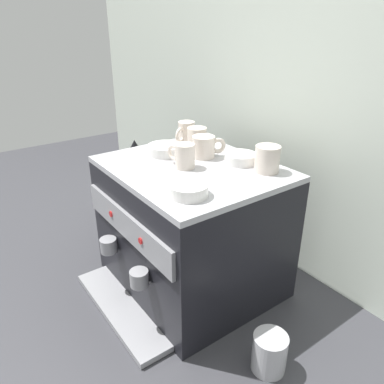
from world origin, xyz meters
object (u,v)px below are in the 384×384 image
at_px(ceramic_cup_0, 183,155).
at_px(ceramic_cup_4, 205,147).
at_px(ceramic_cup_1, 267,158).
at_px(ceramic_cup_3, 198,138).
at_px(coffee_grinder, 137,187).
at_px(ceramic_bowl_0, 240,158).
at_px(ceramic_bowl_1, 165,150).
at_px(milk_pitcher, 269,353).
at_px(ceramic_bowl_2, 188,190).
at_px(espresso_machine, 191,228).
at_px(ceramic_cup_2, 186,133).

bearing_deg(ceramic_cup_0, ceramic_cup_4, 107.19).
height_order(ceramic_cup_1, ceramic_cup_3, ceramic_cup_1).
xyz_separation_m(ceramic_cup_4, coffee_grinder, (-0.43, -0.05, -0.30)).
bearing_deg(coffee_grinder, ceramic_bowl_0, 11.26).
height_order(ceramic_cup_0, ceramic_cup_4, ceramic_cup_0).
xyz_separation_m(ceramic_bowl_1, coffee_grinder, (-0.33, 0.05, -0.28)).
xyz_separation_m(ceramic_cup_0, coffee_grinder, (-0.47, 0.07, -0.30)).
relative_size(ceramic_cup_4, milk_pitcher, 1.00).
relative_size(ceramic_cup_1, ceramic_bowl_2, 1.10).
distance_m(ceramic_cup_1, ceramic_cup_3, 0.30).
relative_size(ceramic_cup_0, ceramic_bowl_1, 0.84).
bearing_deg(coffee_grinder, ceramic_bowl_1, -8.17).
bearing_deg(ceramic_bowl_1, ceramic_cup_3, 81.12).
relative_size(espresso_machine, ceramic_cup_2, 5.83).
height_order(espresso_machine, ceramic_cup_4, ceramic_cup_4).
height_order(ceramic_cup_4, coffee_grinder, ceramic_cup_4).
height_order(ceramic_bowl_1, milk_pitcher, ceramic_bowl_1).
bearing_deg(espresso_machine, milk_pitcher, -6.59).
bearing_deg(ceramic_bowl_1, ceramic_cup_0, -7.71).
bearing_deg(ceramic_cup_3, ceramic_cup_4, -21.83).
distance_m(ceramic_cup_1, milk_pitcher, 0.56).
bearing_deg(ceramic_cup_2, ceramic_cup_4, -13.12).
bearing_deg(ceramic_cup_1, coffee_grinder, -169.18).
relative_size(ceramic_cup_2, ceramic_cup_4, 0.88).
height_order(ceramic_cup_1, ceramic_bowl_2, ceramic_cup_1).
bearing_deg(ceramic_cup_4, milk_pitcher, -16.11).
distance_m(ceramic_cup_0, milk_pitcher, 0.63).
height_order(espresso_machine, ceramic_bowl_0, ceramic_bowl_0).
bearing_deg(ceramic_bowl_2, milk_pitcher, 17.47).
height_order(ceramic_cup_0, coffee_grinder, ceramic_cup_0).
distance_m(ceramic_cup_0, coffee_grinder, 0.56).
xyz_separation_m(ceramic_cup_1, ceramic_cup_4, (-0.21, -0.08, -0.00)).
height_order(ceramic_cup_0, ceramic_cup_3, same).
bearing_deg(ceramic_cup_4, ceramic_cup_1, 19.63).
bearing_deg(ceramic_cup_3, coffee_grinder, -166.92).
height_order(ceramic_cup_1, milk_pitcher, ceramic_cup_1).
distance_m(ceramic_cup_4, ceramic_bowl_1, 0.14).
xyz_separation_m(espresso_machine, ceramic_cup_0, (-0.01, -0.02, 0.27)).
distance_m(espresso_machine, coffee_grinder, 0.48).
height_order(ceramic_cup_1, ceramic_cup_4, ceramic_cup_1).
distance_m(ceramic_cup_2, ceramic_bowl_1, 0.15).
bearing_deg(coffee_grinder, ceramic_bowl_2, -15.15).
relative_size(ceramic_cup_1, milk_pitcher, 1.02).
xyz_separation_m(espresso_machine, ceramic_bowl_2, (0.18, -0.13, 0.25)).
height_order(espresso_machine, ceramic_cup_3, ceramic_cup_3).
distance_m(ceramic_cup_3, ceramic_bowl_1, 0.13).
relative_size(espresso_machine, ceramic_cup_4, 5.12).
bearing_deg(milk_pitcher, ceramic_cup_0, 176.57).
bearing_deg(milk_pitcher, ceramic_bowl_1, 175.55).
relative_size(ceramic_cup_0, ceramic_cup_2, 1.03).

